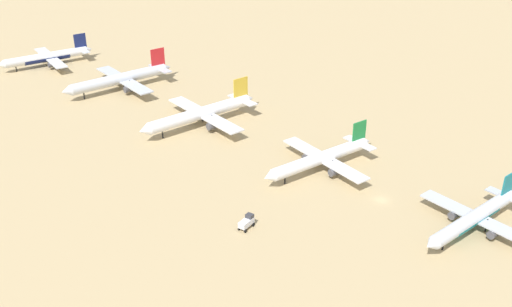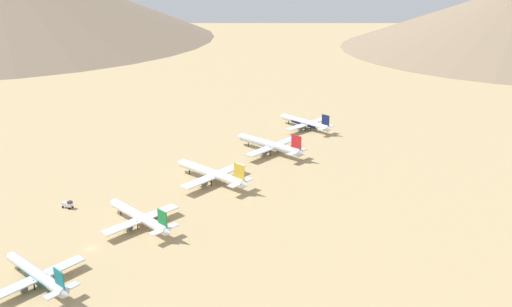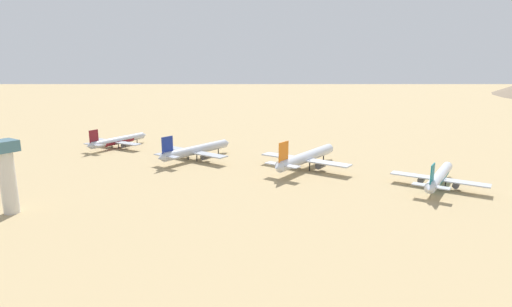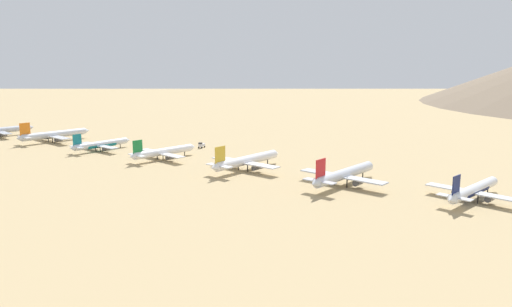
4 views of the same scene
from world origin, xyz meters
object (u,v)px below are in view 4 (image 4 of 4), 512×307
object	(u,v)px
service_truck	(201,145)
parked_jet_6	(0,130)
parked_jet_3	(163,152)
parked_jet_0	(474,190)
parked_jet_5	(54,135)
parked_jet_1	(344,174)
parked_jet_4	(101,144)
parked_jet_2	(246,161)

from	to	relation	value
service_truck	parked_jet_6	bearing A→B (deg)	113.73
parked_jet_3	parked_jet_0	bearing A→B (deg)	-79.94
parked_jet_5	parked_jet_6	xyz separation A→B (m)	(-14.97, 54.80, -0.42)
parked_jet_1	parked_jet_4	world-z (taller)	parked_jet_1
parked_jet_4	parked_jet_6	bearing A→B (deg)	98.94
parked_jet_3	parked_jet_4	distance (m)	54.28
parked_jet_0	parked_jet_5	distance (m)	281.97
parked_jet_4	parked_jet_5	world-z (taller)	parked_jet_5
parked_jet_3	parked_jet_5	world-z (taller)	parked_jet_5
parked_jet_4	service_truck	world-z (taller)	parked_jet_4
parked_jet_1	service_truck	size ratio (longest dim) A/B	9.69
parked_jet_5	parked_jet_6	distance (m)	56.81
parked_jet_4	parked_jet_5	size ratio (longest dim) A/B	0.81
parked_jet_5	parked_jet_6	bearing A→B (deg)	105.28
parked_jet_6	parked_jet_3	bearing A→B (deg)	-81.06
parked_jet_1	parked_jet_5	bearing A→B (deg)	97.12
parked_jet_0	service_truck	bearing A→B (deg)	86.23
parked_jet_0	service_truck	world-z (taller)	parked_jet_0
parked_jet_2	service_truck	bearing A→B (deg)	65.62
parked_jet_4	parked_jet_0	bearing A→B (deg)	-80.20
parked_jet_2	parked_jet_3	distance (m)	57.73
parked_jet_1	parked_jet_5	distance (m)	225.76
parked_jet_2	parked_jet_6	xyz separation A→B (m)	(-36.92, 222.15, -0.40)
parked_jet_2	parked_jet_5	world-z (taller)	parked_jet_5
parked_jet_1	parked_jet_5	world-z (taller)	parked_jet_1
parked_jet_2	parked_jet_3	world-z (taller)	parked_jet_2
parked_jet_0	parked_jet_3	world-z (taller)	parked_jet_0
parked_jet_2	parked_jet_1	bearing A→B (deg)	-83.93
parked_jet_0	parked_jet_4	distance (m)	225.21
parked_jet_0	parked_jet_1	size ratio (longest dim) A/B	0.89
parked_jet_0	service_truck	size ratio (longest dim) A/B	8.60
parked_jet_4	parked_jet_2	bearing A→B (deg)	-80.06
parked_jet_0	parked_jet_2	bearing A→B (deg)	99.65
parked_jet_1	parked_jet_3	world-z (taller)	parked_jet_1
parked_jet_5	parked_jet_4	bearing A→B (deg)	-87.37
parked_jet_3	parked_jet_6	size ratio (longest dim) A/B	0.95
parked_jet_0	service_truck	xyz separation A→B (m)	(11.85, 179.66, -2.57)
parked_jet_6	service_truck	size ratio (longest dim) A/B	8.92
parked_jet_0	parked_jet_6	world-z (taller)	parked_jet_6
parked_jet_3	service_truck	size ratio (longest dim) A/B	8.45
parked_jet_4	parked_jet_6	size ratio (longest dim) A/B	0.88
parked_jet_0	parked_jet_5	size ratio (longest dim) A/B	0.89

